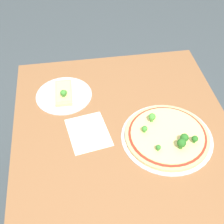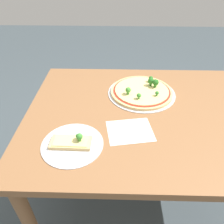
{
  "view_description": "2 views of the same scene",
  "coord_description": "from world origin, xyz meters",
  "views": [
    {
      "loc": [
        0.76,
        -0.18,
        1.72
      ],
      "look_at": [
        -0.18,
        -0.04,
        0.75
      ],
      "focal_mm": 50.0,
      "sensor_mm": 36.0,
      "label": 1
    },
    {
      "loc": [
        -0.16,
        -0.88,
        1.4
      ],
      "look_at": [
        -0.18,
        -0.04,
        0.75
      ],
      "focal_mm": 35.0,
      "sensor_mm": 36.0,
      "label": 2
    }
  ],
  "objects": [
    {
      "name": "paper_menu",
      "position": [
        -0.1,
        -0.15,
        0.73
      ],
      "size": [
        0.23,
        0.19,
        0.0
      ],
      "primitive_type": "cube",
      "rotation": [
        0.0,
        0.0,
        0.17
      ],
      "color": "white",
      "rests_on": "dining_table"
    },
    {
      "name": "pizza_tray_whole",
      "position": [
        -0.02,
        0.17,
        0.75
      ],
      "size": [
        0.38,
        0.38,
        0.07
      ],
      "color": "silver",
      "rests_on": "dining_table"
    },
    {
      "name": "dining_table",
      "position": [
        0.0,
        0.0,
        0.64
      ],
      "size": [
        1.23,
        0.93,
        0.73
      ],
      "color": "brown",
      "rests_on": "ground_plane"
    },
    {
      "name": "pizza_tray_slice",
      "position": [
        -0.35,
        -0.24,
        0.74
      ],
      "size": [
        0.26,
        0.26,
        0.06
      ],
      "color": "silver",
      "rests_on": "dining_table"
    }
  ]
}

